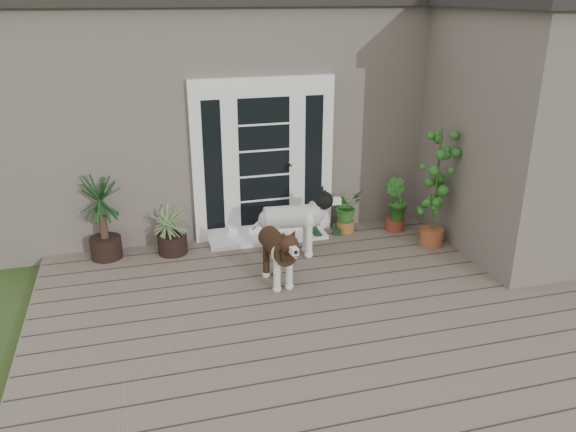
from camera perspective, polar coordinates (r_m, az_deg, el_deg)
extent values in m
cube|color=#6B5B4C|center=(6.20, 4.27, -9.83)|extent=(6.20, 4.60, 0.12)
cube|color=#665E54|center=(9.57, -4.12, 10.94)|extent=(7.40, 4.00, 3.10)
cube|color=#665E54|center=(7.90, 22.17, 7.23)|extent=(1.60, 2.40, 3.10)
cube|color=white|center=(7.65, -2.43, 5.62)|extent=(1.90, 0.14, 2.15)
cube|color=white|center=(7.82, -1.97, -2.20)|extent=(1.60, 0.40, 0.05)
imported|color=#1C601B|center=(8.04, 5.76, 0.19)|extent=(0.54, 0.54, 0.52)
imported|color=#1E651C|center=(8.20, 10.61, 0.40)|extent=(0.49, 0.49, 0.53)
imported|color=#234E16|center=(8.51, 14.56, 0.86)|extent=(0.49, 0.49, 0.54)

